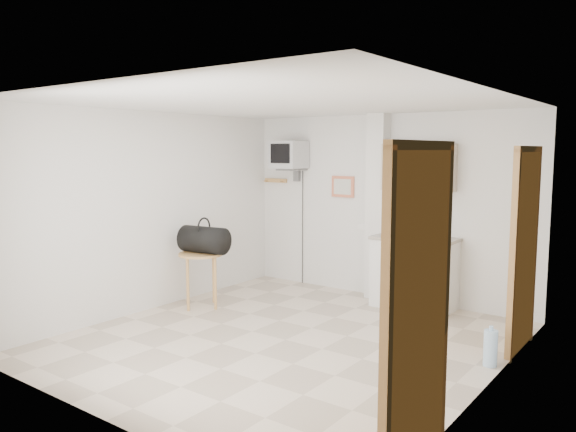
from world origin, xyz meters
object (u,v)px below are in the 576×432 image
Objects in this scene: round_table at (201,261)px; water_bottle at (490,348)px; crt_television at (289,156)px; duffel_bag at (204,240)px.

round_table is 1.82× the size of water_bottle.
crt_television is 5.56× the size of water_bottle.
crt_television is 1.93m from duffel_bag.
round_table is at bearing -144.31° from duffel_bag.
duffel_bag is 1.70× the size of water_bottle.
duffel_bag reaches higher than water_bottle.
duffel_bag is (-0.17, -1.61, -1.06)m from crt_television.
crt_television is at bearing 157.05° from water_bottle.
crt_television is 2.13m from round_table.
water_bottle is at bearing -4.69° from duffel_bag.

